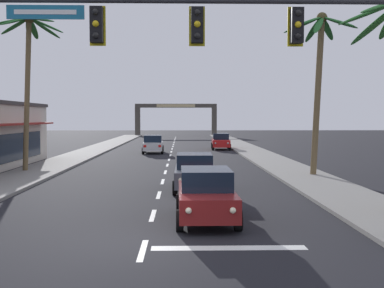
% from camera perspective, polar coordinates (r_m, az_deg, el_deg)
% --- Properties ---
extents(ground_plane, '(220.00, 220.00, 0.00)m').
position_cam_1_polar(ground_plane, '(13.19, -5.60, -11.58)').
color(ground_plane, black).
extents(sidewalk_right, '(3.20, 110.00, 0.14)m').
position_cam_1_polar(sidewalk_right, '(33.58, 10.46, -2.47)').
color(sidewalk_right, gray).
rests_on(sidewalk_right, ground).
extents(sidewalk_left, '(3.20, 110.00, 0.14)m').
position_cam_1_polar(sidewalk_left, '(34.03, -16.24, -2.47)').
color(sidewalk_left, gray).
rests_on(sidewalk_left, ground).
extents(lane_markings, '(4.28, 88.14, 0.01)m').
position_cam_1_polar(lane_markings, '(32.63, -2.19, -2.70)').
color(lane_markings, silver).
rests_on(lane_markings, ground).
extents(traffic_signal_mast, '(10.59, 0.41, 6.97)m').
position_cam_1_polar(traffic_signal_mast, '(12.98, 8.24, 11.12)').
color(traffic_signal_mast, '#2D2D33').
rests_on(traffic_signal_mast, ground).
extents(sedan_lead_at_stop_bar, '(1.98, 4.46, 1.68)m').
position_cam_1_polar(sedan_lead_at_stop_bar, '(15.65, 1.68, -6.01)').
color(sedan_lead_at_stop_bar, maroon).
rests_on(sedan_lead_at_stop_bar, ground).
extents(sedan_third_in_queue, '(1.98, 4.46, 1.68)m').
position_cam_1_polar(sedan_third_in_queue, '(22.06, 0.30, -3.32)').
color(sedan_third_in_queue, '#4C515B').
rests_on(sedan_third_in_queue, ground).
extents(sedan_oncoming_far, '(2.03, 4.48, 1.68)m').
position_cam_1_polar(sedan_oncoming_far, '(45.00, -4.65, 0.00)').
color(sedan_oncoming_far, silver).
rests_on(sedan_oncoming_far, ground).
extents(sedan_parked_nearest_kerb, '(2.07, 4.50, 1.68)m').
position_cam_1_polar(sedan_parked_nearest_kerb, '(50.15, 3.44, 0.34)').
color(sedan_parked_nearest_kerb, red).
rests_on(sedan_parked_nearest_kerb, ground).
extents(palm_left_second, '(4.19, 4.30, 9.55)m').
position_cam_1_polar(palm_left_second, '(30.86, -18.88, 10.30)').
color(palm_left_second, brown).
rests_on(palm_left_second, ground).
extents(palm_right_second, '(4.26, 3.81, 9.19)m').
position_cam_1_polar(palm_right_second, '(28.07, 14.92, 9.61)').
color(palm_right_second, brown).
rests_on(palm_right_second, ground).
extents(town_gateway_arch, '(14.88, 0.90, 5.80)m').
position_cam_1_polar(town_gateway_arch, '(87.48, -1.92, 3.52)').
color(town_gateway_arch, '#423D38').
rests_on(town_gateway_arch, ground).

